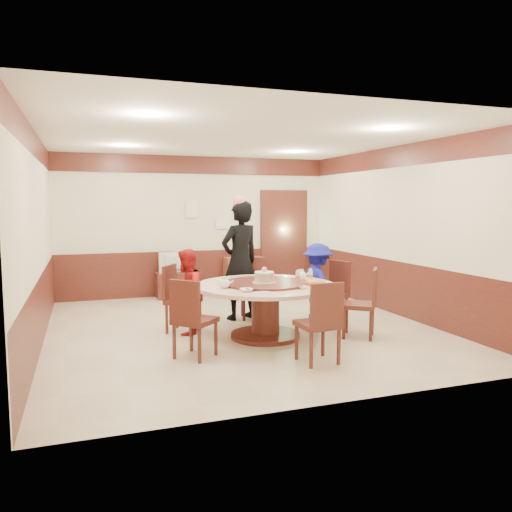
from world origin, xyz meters
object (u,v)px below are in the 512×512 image
object	(u,v)px
person_red	(187,292)
thermos	(245,248)
person_blue	(318,284)
birthday_cake	(264,277)
shrimp_platter	(316,284)
side_cabinet	(244,275)
television	(177,262)
person_standing	(240,261)
tv_stand	(178,285)
banquet_table	(265,300)

from	to	relation	value
person_red	thermos	distance (m)	3.38
person_blue	birthday_cake	world-z (taller)	person_blue
person_red	thermos	xyz separation A→B (m)	(1.80, 2.84, 0.33)
shrimp_platter	side_cabinet	size ratio (longest dim) A/B	0.38
television	thermos	size ratio (longest dim) A/B	1.87
person_red	television	xyz separation A→B (m)	(0.38, 2.81, 0.10)
person_standing	person_blue	world-z (taller)	person_standing
side_cabinet	thermos	distance (m)	0.57
side_cabinet	person_blue	bearing A→B (deg)	-84.96
tv_stand	person_red	bearing A→B (deg)	-97.70
birthday_cake	side_cabinet	world-z (taller)	birthday_cake
side_cabinet	birthday_cake	bearing A→B (deg)	-103.26
banquet_table	birthday_cake	xyz separation A→B (m)	(-0.03, -0.04, 0.32)
person_standing	television	size ratio (longest dim) A/B	2.67
side_cabinet	banquet_table	bearing A→B (deg)	-102.89
shrimp_platter	tv_stand	bearing A→B (deg)	107.66
person_standing	tv_stand	distance (m)	2.36
birthday_cake	thermos	distance (m)	3.54
television	side_cabinet	world-z (taller)	television
person_blue	tv_stand	size ratio (longest dim) A/B	1.47
person_red	banquet_table	bearing A→B (deg)	89.90
person_standing	person_blue	bearing A→B (deg)	125.52
television	thermos	xyz separation A→B (m)	(1.42, 0.03, 0.24)
person_standing	thermos	world-z (taller)	person_standing
person_standing	shrimp_platter	size ratio (longest dim) A/B	6.32
birthday_cake	person_blue	bearing A→B (deg)	25.84
banquet_table	person_red	size ratio (longest dim) A/B	1.59
television	thermos	bearing A→B (deg)	169.85
person_red	person_blue	distance (m)	2.03
banquet_table	shrimp_platter	size ratio (longest dim) A/B	6.43
person_standing	television	world-z (taller)	person_standing
television	thermos	distance (m)	1.44
person_standing	person_blue	xyz separation A→B (m)	(1.03, -0.72, -0.32)
banquet_table	television	bearing A→B (deg)	100.29
birthday_cake	thermos	world-z (taller)	thermos
person_red	tv_stand	bearing A→B (deg)	-158.45
person_red	side_cabinet	bearing A→B (deg)	177.32
birthday_cake	side_cabinet	size ratio (longest dim) A/B	0.41
banquet_table	person_blue	distance (m)	1.14
person_blue	shrimp_platter	distance (m)	0.98
shrimp_platter	tv_stand	world-z (taller)	shrimp_platter
person_blue	birthday_cake	bearing A→B (deg)	107.23
banquet_table	person_standing	size ratio (longest dim) A/B	1.02
person_blue	shrimp_platter	size ratio (longest dim) A/B	4.17
television	tv_stand	bearing A→B (deg)	180.00
shrimp_platter	side_cabinet	xyz separation A→B (m)	(0.20, 3.77, -0.40)
person_red	television	bearing A→B (deg)	-158.45
banquet_table	person_red	world-z (taller)	person_red
television	banquet_table	bearing A→B (deg)	88.93
person_blue	tv_stand	distance (m)	3.35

